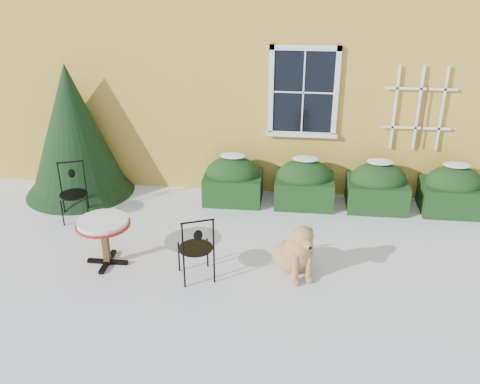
# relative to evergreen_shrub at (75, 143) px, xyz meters

# --- Properties ---
(ground) EXTENTS (80.00, 80.00, 0.00)m
(ground) POSITION_rel_evergreen_shrub_xyz_m (3.27, -2.59, -0.99)
(ground) COLOR white
(ground) RESTS_ON ground
(hedge_row) EXTENTS (4.95, 0.80, 0.91)m
(hedge_row) POSITION_rel_evergreen_shrub_xyz_m (4.92, -0.04, -0.59)
(hedge_row) COLOR black
(hedge_row) RESTS_ON ground
(evergreen_shrub) EXTENTS (2.04, 2.04, 2.47)m
(evergreen_shrub) POSITION_rel_evergreen_shrub_xyz_m (0.00, 0.00, 0.00)
(evergreen_shrub) COLOR black
(evergreen_shrub) RESTS_ON ground
(bistro_table) EXTENTS (0.79, 0.79, 0.73)m
(bistro_table) POSITION_rel_evergreen_shrub_xyz_m (1.36, -2.41, -0.38)
(bistro_table) COLOR black
(bistro_table) RESTS_ON ground
(patio_chair_near) EXTENTS (0.59, 0.59, 1.02)m
(patio_chair_near) POSITION_rel_evergreen_shrub_xyz_m (2.77, -2.64, -0.48)
(patio_chair_near) COLOR black
(patio_chair_near) RESTS_ON ground
(patio_chair_far) EXTENTS (0.57, 0.56, 0.99)m
(patio_chair_far) POSITION_rel_evergreen_shrub_xyz_m (0.33, -1.04, -0.50)
(patio_chair_far) COLOR black
(patio_chair_far) RESTS_ON ground
(dog) EXTENTS (0.76, 0.98, 0.89)m
(dog) POSITION_rel_evergreen_shrub_xyz_m (4.17, -2.35, -0.64)
(dog) COLOR tan
(dog) RESTS_ON ground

